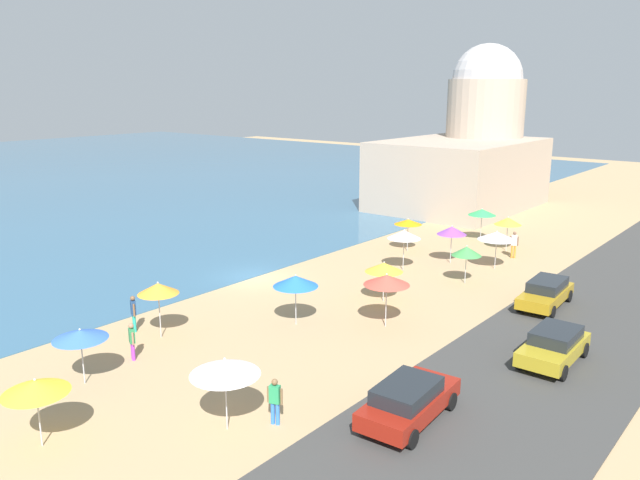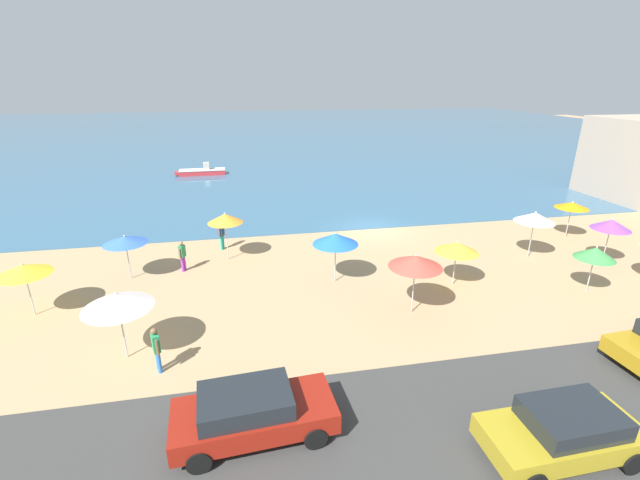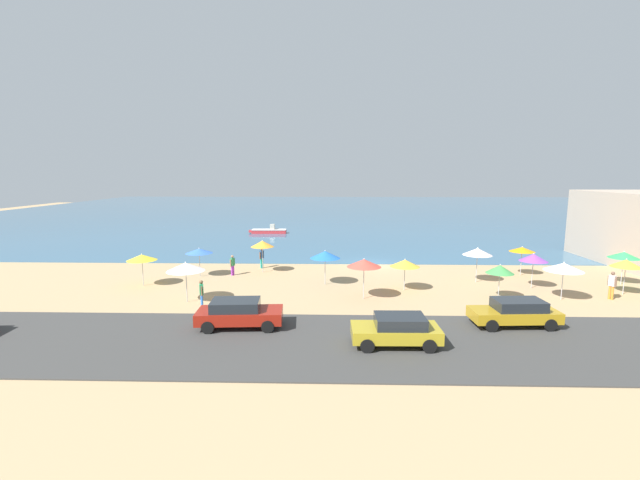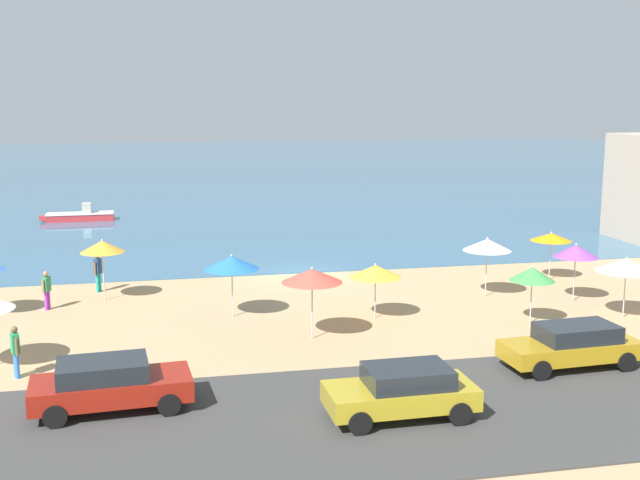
% 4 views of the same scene
% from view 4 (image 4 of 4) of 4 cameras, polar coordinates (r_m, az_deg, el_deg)
% --- Properties ---
extents(ground_plane, '(160.00, 160.00, 0.00)m').
position_cam_4_polar(ground_plane, '(39.76, -1.41, -2.40)').
color(ground_plane, tan).
extents(sea, '(150.00, 110.00, 0.05)m').
position_cam_4_polar(sea, '(93.80, -7.59, 4.95)').
color(sea, '#366384').
rests_on(sea, ground_plane).
extents(coastal_road, '(80.00, 8.00, 0.06)m').
position_cam_4_polar(coastal_road, '(23.07, 6.99, -12.07)').
color(coastal_road, '#3B3B39').
rests_on(coastal_road, ground_plane).
extents(beach_umbrella_0, '(2.37, 2.37, 2.48)m').
position_cam_4_polar(beach_umbrella_0, '(33.79, 20.96, -1.67)').
color(beach_umbrella_0, '#B2B2B7').
rests_on(beach_umbrella_0, ground_plane).
extents(beach_umbrella_2, '(1.91, 1.91, 2.52)m').
position_cam_4_polar(beach_umbrella_2, '(35.83, 17.73, -0.76)').
color(beach_umbrella_2, '#B2B2B7').
rests_on(beach_umbrella_2, ground_plane).
extents(beach_umbrella_3, '(2.10, 2.10, 2.64)m').
position_cam_4_polar(beach_umbrella_3, '(35.62, 11.80, -0.34)').
color(beach_umbrella_3, '#B2B2B7').
rests_on(beach_umbrella_3, ground_plane).
extents(beach_umbrella_5, '(1.93, 1.93, 2.34)m').
position_cam_4_polar(beach_umbrella_5, '(39.57, 16.11, 0.20)').
color(beach_umbrella_5, '#B2B2B7').
rests_on(beach_umbrella_5, ground_plane).
extents(beach_umbrella_6, '(2.03, 2.03, 2.22)m').
position_cam_4_polar(beach_umbrella_6, '(31.64, 3.96, -2.23)').
color(beach_umbrella_6, '#B2B2B7').
rests_on(beach_umbrella_6, ground_plane).
extents(beach_umbrella_7, '(2.19, 2.19, 2.54)m').
position_cam_4_polar(beach_umbrella_7, '(31.91, -6.30, -1.61)').
color(beach_umbrella_7, '#B2B2B7').
rests_on(beach_umbrella_7, ground_plane).
extents(beach_umbrella_8, '(2.21, 2.21, 2.67)m').
position_cam_4_polar(beach_umbrella_8, '(28.84, -0.57, -2.55)').
color(beach_umbrella_8, '#B2B2B7').
rests_on(beach_umbrella_8, ground_plane).
extents(beach_umbrella_11, '(1.74, 1.74, 2.29)m').
position_cam_4_polar(beach_umbrella_11, '(31.94, 14.86, -2.36)').
color(beach_umbrella_11, '#B2B2B7').
rests_on(beach_umbrella_11, ground_plane).
extents(beach_umbrella_12, '(1.86, 1.86, 2.68)m').
position_cam_4_polar(beach_umbrella_12, '(35.47, -15.23, -0.45)').
color(beach_umbrella_12, '#B2B2B7').
rests_on(beach_umbrella_12, ground_plane).
extents(bather_0, '(0.36, 0.52, 1.75)m').
position_cam_4_polar(bather_0, '(37.29, -15.52, -2.10)').
color(bather_0, teal).
rests_on(bather_0, ground_plane).
extents(bather_1, '(0.33, 0.54, 1.68)m').
position_cam_4_polar(bather_1, '(27.03, -20.85, -7.25)').
color(bather_1, blue).
rests_on(bather_1, ground_plane).
extents(bather_3, '(0.35, 0.53, 1.63)m').
position_cam_4_polar(bather_3, '(34.91, -18.87, -3.26)').
color(bather_3, purple).
rests_on(bather_3, ground_plane).
extents(parked_car_0, '(4.55, 2.05, 1.42)m').
position_cam_4_polar(parked_car_0, '(27.35, 17.50, -7.12)').
color(parked_car_0, '#AD8318').
rests_on(parked_car_0, coastal_road).
extents(parked_car_1, '(4.12, 2.00, 1.42)m').
position_cam_4_polar(parked_car_1, '(22.38, 5.87, -10.61)').
color(parked_car_1, '#A99120').
rests_on(parked_car_1, coastal_road).
extents(parked_car_2, '(4.51, 2.20, 1.45)m').
position_cam_4_polar(parked_car_2, '(23.49, -14.77, -9.85)').
color(parked_car_2, maroon).
rests_on(parked_car_2, coastal_road).
extents(skiff_nearshore, '(4.99, 1.49, 1.22)m').
position_cam_4_polar(skiff_nearshore, '(58.31, -16.70, 1.65)').
color(skiff_nearshore, '#BA2E32').
rests_on(skiff_nearshore, sea).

